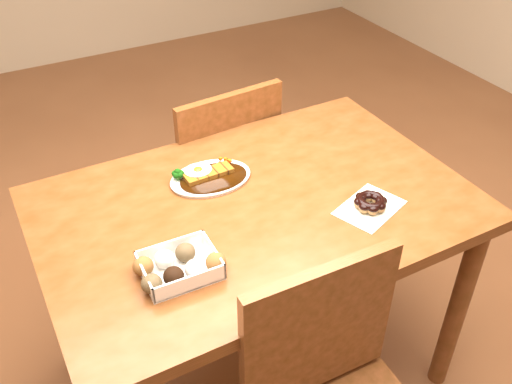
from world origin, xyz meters
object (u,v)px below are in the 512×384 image
table (256,229)px  donut_box (178,266)px  chair_far (216,174)px  katsu_curry_plate (209,176)px  pon_de_ring (370,203)px

table → donut_box: 0.36m
chair_far → katsu_curry_plate: size_ratio=3.55×
table → donut_box: bearing=-151.9°
table → pon_de_ring: 0.34m
katsu_curry_plate → donut_box: size_ratio=1.17×
donut_box → chair_far: bearing=59.3°
table → chair_far: (0.11, 0.53, -0.17)m
katsu_curry_plate → donut_box: donut_box is taller
chair_far → pon_de_ring: size_ratio=3.94×
chair_far → pon_de_ring: chair_far is taller
chair_far → katsu_curry_plate: 0.50m
table → katsu_curry_plate: (-0.07, 0.16, 0.11)m
table → katsu_curry_plate: katsu_curry_plate is taller
table → chair_far: bearing=78.0°
pon_de_ring → donut_box: bearing=178.5°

